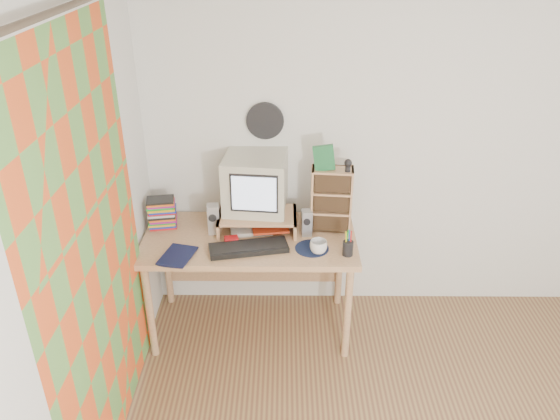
{
  "coord_description": "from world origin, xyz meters",
  "views": [
    {
      "loc": [
        -0.8,
        -1.72,
        2.58
      ],
      "look_at": [
        -0.83,
        1.33,
        0.98
      ],
      "focal_mm": 35.0,
      "sensor_mm": 36.0,
      "label": 1
    }
  ],
  "objects_px": {
    "dvd_stack": "(162,210)",
    "keyboard": "(249,248)",
    "desk": "(251,249)",
    "cd_rack": "(332,200)",
    "mug": "(318,247)",
    "crt_monitor": "(255,185)",
    "diary": "(164,252)"
  },
  "relations": [
    {
      "from": "dvd_stack",
      "to": "desk",
      "type": "bearing_deg",
      "value": -16.67
    },
    {
      "from": "dvd_stack",
      "to": "mug",
      "type": "xyz_separation_m",
      "value": [
        1.04,
        -0.33,
        -0.08
      ]
    },
    {
      "from": "keyboard",
      "to": "dvd_stack",
      "type": "bearing_deg",
      "value": 141.74
    },
    {
      "from": "keyboard",
      "to": "cd_rack",
      "type": "bearing_deg",
      "value": 15.34
    },
    {
      "from": "keyboard",
      "to": "dvd_stack",
      "type": "relative_size",
      "value": 1.95
    },
    {
      "from": "mug",
      "to": "diary",
      "type": "distance_m",
      "value": 0.96
    },
    {
      "from": "keyboard",
      "to": "diary",
      "type": "height_order",
      "value": "diary"
    },
    {
      "from": "mug",
      "to": "desk",
      "type": "bearing_deg",
      "value": 150.25
    },
    {
      "from": "desk",
      "to": "keyboard",
      "type": "relative_size",
      "value": 2.83
    },
    {
      "from": "keyboard",
      "to": "dvd_stack",
      "type": "distance_m",
      "value": 0.68
    },
    {
      "from": "diary",
      "to": "cd_rack",
      "type": "bearing_deg",
      "value": 32.05
    },
    {
      "from": "desk",
      "to": "diary",
      "type": "distance_m",
      "value": 0.62
    },
    {
      "from": "mug",
      "to": "diary",
      "type": "relative_size",
      "value": 0.5
    },
    {
      "from": "crt_monitor",
      "to": "cd_rack",
      "type": "distance_m",
      "value": 0.51
    },
    {
      "from": "desk",
      "to": "dvd_stack",
      "type": "height_order",
      "value": "dvd_stack"
    },
    {
      "from": "desk",
      "to": "cd_rack",
      "type": "relative_size",
      "value": 3.16
    },
    {
      "from": "dvd_stack",
      "to": "keyboard",
      "type": "bearing_deg",
      "value": -36.27
    },
    {
      "from": "keyboard",
      "to": "mug",
      "type": "relative_size",
      "value": 4.51
    },
    {
      "from": "desk",
      "to": "cd_rack",
      "type": "height_order",
      "value": "cd_rack"
    },
    {
      "from": "desk",
      "to": "mug",
      "type": "relative_size",
      "value": 12.77
    },
    {
      "from": "crt_monitor",
      "to": "dvd_stack",
      "type": "xyz_separation_m",
      "value": [
        -0.63,
        -0.01,
        -0.18
      ]
    },
    {
      "from": "crt_monitor",
      "to": "cd_rack",
      "type": "height_order",
      "value": "crt_monitor"
    },
    {
      "from": "desk",
      "to": "keyboard",
      "type": "height_order",
      "value": "keyboard"
    },
    {
      "from": "cd_rack",
      "to": "keyboard",
      "type": "bearing_deg",
      "value": -147.7
    },
    {
      "from": "mug",
      "to": "diary",
      "type": "bearing_deg",
      "value": -177.64
    },
    {
      "from": "cd_rack",
      "to": "mug",
      "type": "distance_m",
      "value": 0.36
    },
    {
      "from": "mug",
      "to": "cd_rack",
      "type": "bearing_deg",
      "value": 72.07
    },
    {
      "from": "keyboard",
      "to": "cd_rack",
      "type": "distance_m",
      "value": 0.63
    },
    {
      "from": "dvd_stack",
      "to": "cd_rack",
      "type": "distance_m",
      "value": 1.14
    },
    {
      "from": "crt_monitor",
      "to": "desk",
      "type": "bearing_deg",
      "value": -106.7
    },
    {
      "from": "desk",
      "to": "cd_rack",
      "type": "xyz_separation_m",
      "value": [
        0.54,
        0.04,
        0.36
      ]
    },
    {
      "from": "desk",
      "to": "dvd_stack",
      "type": "bearing_deg",
      "value": 172.97
    }
  ]
}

